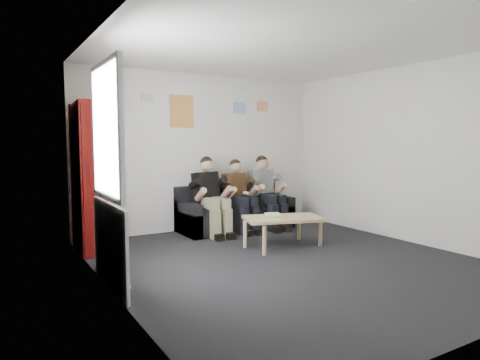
# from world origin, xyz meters

# --- Properties ---
(room_shell) EXTENTS (5.00, 5.00, 5.00)m
(room_shell) POSITION_xyz_m (0.00, 0.00, 1.35)
(room_shell) COLOR black
(room_shell) RESTS_ON ground
(sofa) EXTENTS (1.99, 0.82, 0.77)m
(sofa) POSITION_xyz_m (0.43, 2.12, 0.28)
(sofa) COLOR black
(sofa) RESTS_ON ground
(bookshelf) EXTENTS (0.31, 0.94, 2.08)m
(bookshelf) POSITION_xyz_m (-2.07, 1.91, 1.04)
(bookshelf) COLOR maroon
(bookshelf) RESTS_ON ground
(coffee_table) EXTENTS (1.11, 0.61, 0.44)m
(coffee_table) POSITION_xyz_m (0.39, 0.66, 0.39)
(coffee_table) COLOR tan
(coffee_table) RESTS_ON ground
(game_cases) EXTENTS (0.27, 0.25, 0.06)m
(game_cases) POSITION_xyz_m (0.20, 0.65, 0.48)
(game_cases) COLOR silver
(game_cases) RESTS_ON coffee_table
(person_left) EXTENTS (0.41, 0.88, 1.29)m
(person_left) POSITION_xyz_m (-0.13, 1.93, 0.63)
(person_left) COLOR black
(person_left) RESTS_ON sofa
(person_middle) EXTENTS (0.38, 0.82, 1.24)m
(person_middle) POSITION_xyz_m (0.43, 1.93, 0.61)
(person_middle) COLOR #4F331A
(person_middle) RESTS_ON sofa
(person_right) EXTENTS (0.41, 0.87, 1.29)m
(person_right) POSITION_xyz_m (0.98, 1.93, 0.63)
(person_right) COLOR silver
(person_right) RESTS_ON sofa
(radiator) EXTENTS (0.10, 0.64, 0.60)m
(radiator) POSITION_xyz_m (-2.15, 0.20, 0.35)
(radiator) COLOR white
(radiator) RESTS_ON ground
(window) EXTENTS (0.05, 1.30, 2.36)m
(window) POSITION_xyz_m (-2.22, 0.20, 1.03)
(window) COLOR white
(window) RESTS_ON room_shell
(poster_large) EXTENTS (0.42, 0.01, 0.55)m
(poster_large) POSITION_xyz_m (-0.40, 2.49, 2.05)
(poster_large) COLOR #DCCB4D
(poster_large) RESTS_ON room_shell
(poster_blue) EXTENTS (0.25, 0.01, 0.20)m
(poster_blue) POSITION_xyz_m (0.75, 2.49, 2.15)
(poster_blue) COLOR #417EDD
(poster_blue) RESTS_ON room_shell
(poster_pink) EXTENTS (0.22, 0.01, 0.18)m
(poster_pink) POSITION_xyz_m (1.25, 2.49, 2.20)
(poster_pink) COLOR #DD4580
(poster_pink) RESTS_ON room_shell
(poster_sign) EXTENTS (0.20, 0.01, 0.14)m
(poster_sign) POSITION_xyz_m (-1.00, 2.49, 2.25)
(poster_sign) COLOR silver
(poster_sign) RESTS_ON room_shell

